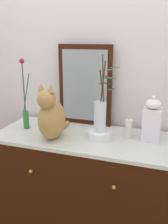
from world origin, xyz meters
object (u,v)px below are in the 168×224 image
(mirror_leaning, at_px, (85,86))
(jar_lidded_porcelain, at_px, (152,121))
(cat_sitting, at_px, (51,117))
(vase_glass_clear, at_px, (101,112))
(sideboard, at_px, (84,187))
(vase_slim_green, at_px, (25,110))
(candle_pillar, at_px, (128,129))
(bowl_porcelain, at_px, (100,135))

(mirror_leaning, bearing_deg, jar_lidded_porcelain, -17.42)
(cat_sitting, height_order, vase_glass_clear, vase_glass_clear)
(vase_glass_clear, bearing_deg, sideboard, 175.59)
(cat_sitting, bearing_deg, jar_lidded_porcelain, 17.38)
(sideboard, relative_size, mirror_leaning, 2.06)
(vase_slim_green, height_order, vase_glass_clear, vase_glass_clear)
(mirror_leaning, bearing_deg, cat_sitting, -107.32)
(sideboard, relative_size, candle_pillar, 9.00)
(bowl_porcelain, bearing_deg, cat_sitting, -160.32)
(vase_slim_green, height_order, jar_lidded_porcelain, vase_slim_green)
(cat_sitting, xyz_separation_m, bowl_porcelain, (0.31, 0.11, -0.13))
(vase_glass_clear, bearing_deg, vase_slim_green, 179.08)
(mirror_leaning, bearing_deg, vase_slim_green, -147.69)
(mirror_leaning, distance_m, jar_lidded_porcelain, 0.59)
(jar_lidded_porcelain, height_order, candle_pillar, jar_lidded_porcelain)
(mirror_leaning, relative_size, vase_glass_clear, 1.21)
(candle_pillar, bearing_deg, bowl_porcelain, -156.76)
(candle_pillar, bearing_deg, sideboard, -167.09)
(vase_glass_clear, bearing_deg, mirror_leaning, 127.80)
(cat_sitting, bearing_deg, vase_glass_clear, 19.52)
(candle_pillar, bearing_deg, mirror_leaning, 154.88)
(cat_sitting, height_order, jar_lidded_porcelain, cat_sitting)
(jar_lidded_porcelain, bearing_deg, sideboard, -169.85)
(mirror_leaning, relative_size, jar_lidded_porcelain, 2.02)
(bowl_porcelain, xyz_separation_m, candle_pillar, (0.19, 0.08, 0.04))
(vase_slim_green, xyz_separation_m, bowl_porcelain, (0.60, -0.01, -0.12))
(sideboard, height_order, cat_sitting, cat_sitting)
(cat_sitting, relative_size, vase_glass_clear, 0.83)
(sideboard, bearing_deg, jar_lidded_porcelain, 10.15)
(jar_lidded_porcelain, bearing_deg, mirror_leaning, 162.58)
(bowl_porcelain, height_order, candle_pillar, candle_pillar)
(bowl_porcelain, distance_m, vase_glass_clear, 0.16)
(sideboard, distance_m, vase_glass_clear, 0.63)
(sideboard, bearing_deg, vase_glass_clear, -4.41)
(vase_slim_green, xyz_separation_m, candle_pillar, (0.78, 0.07, -0.08))
(cat_sitting, xyz_separation_m, candle_pillar, (0.50, 0.19, -0.10))
(vase_glass_clear, distance_m, jar_lidded_porcelain, 0.35)
(mirror_leaning, height_order, vase_glass_clear, mirror_leaning)
(sideboard, distance_m, bowl_porcelain, 0.47)
(sideboard, height_order, candle_pillar, candle_pillar)
(mirror_leaning, height_order, bowl_porcelain, mirror_leaning)
(bowl_porcelain, height_order, jar_lidded_porcelain, jar_lidded_porcelain)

